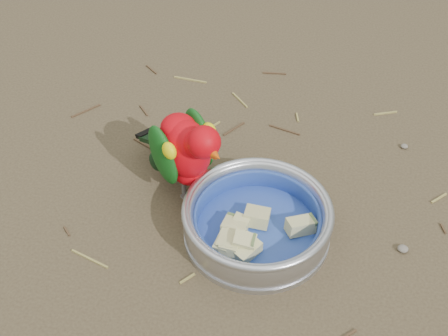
# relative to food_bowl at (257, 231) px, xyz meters

# --- Properties ---
(ground) EXTENTS (60.00, 60.00, 0.00)m
(ground) POSITION_rel_food_bowl_xyz_m (-0.07, 0.02, -0.01)
(ground) COLOR #4A3D2A
(food_bowl) EXTENTS (0.23, 0.23, 0.02)m
(food_bowl) POSITION_rel_food_bowl_xyz_m (0.00, 0.00, 0.00)
(food_bowl) COLOR #B2B2BA
(food_bowl) RESTS_ON ground
(bowl_wall) EXTENTS (0.23, 0.23, 0.04)m
(bowl_wall) POSITION_rel_food_bowl_xyz_m (0.00, 0.00, 0.03)
(bowl_wall) COLOR #B2B2BA
(bowl_wall) RESTS_ON food_bowl
(fruit_wedges) EXTENTS (0.14, 0.14, 0.03)m
(fruit_wedges) POSITION_rel_food_bowl_xyz_m (0.00, 0.00, 0.02)
(fruit_wedges) COLOR #CFC885
(fruit_wedges) RESTS_ON food_bowl
(lory_parrot) EXTENTS (0.21, 0.20, 0.16)m
(lory_parrot) POSITION_rel_food_bowl_xyz_m (-0.13, 0.07, 0.07)
(lory_parrot) COLOR #C4030D
(lory_parrot) RESTS_ON ground
(ground_debris) EXTENTS (0.90, 0.80, 0.01)m
(ground_debris) POSITION_rel_food_bowl_xyz_m (-0.03, 0.02, -0.01)
(ground_debris) COLOR olive
(ground_debris) RESTS_ON ground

